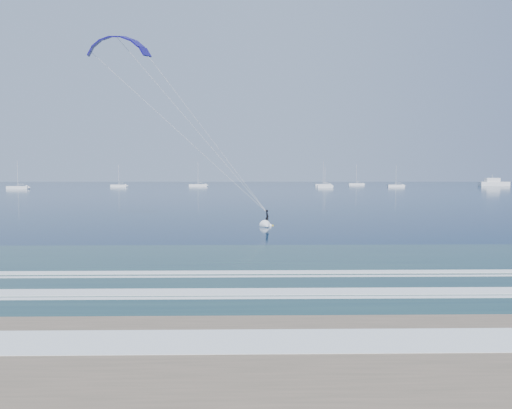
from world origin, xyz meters
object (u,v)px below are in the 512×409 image
object	(u,v)px
sailboat_7	(323,185)
sailboat_0	(18,187)
motor_yacht	(493,183)
kitesurfer_rig	(194,127)
sailboat_4	(356,184)
sailboat_1	(119,186)
sailboat_5	(396,186)
sailboat_2	(198,185)
sailboat_3	(325,186)

from	to	relation	value
sailboat_7	sailboat_0	bearing A→B (deg)	-159.58
sailboat_0	motor_yacht	bearing A→B (deg)	14.44
kitesurfer_rig	sailboat_4	distance (m)	233.68
sailboat_1	sailboat_5	xyz separation A→B (m)	(133.95, -2.83, 0.00)
kitesurfer_rig	sailboat_7	world-z (taller)	kitesurfer_rig
sailboat_5	sailboat_7	xyz separation A→B (m)	(-32.37, 17.07, 0.03)
sailboat_2	sailboat_3	bearing A→B (deg)	-24.35
sailboat_2	sailboat_7	size ratio (longest dim) A/B	0.93
sailboat_1	sailboat_4	size ratio (longest dim) A/B	0.86
motor_yacht	sailboat_7	xyz separation A→B (m)	(-94.08, -9.02, -1.00)
kitesurfer_rig	sailboat_2	bearing A→B (deg)	96.17
motor_yacht	sailboat_4	bearing A→B (deg)	162.04
sailboat_5	sailboat_1	bearing A→B (deg)	178.79
sailboat_4	sailboat_5	distance (m)	49.17
sailboat_0	sailboat_7	bearing A→B (deg)	20.42
sailboat_1	sailboat_7	distance (m)	102.57
sailboat_7	sailboat_5	bearing A→B (deg)	-27.81
sailboat_1	sailboat_4	distance (m)	134.35
sailboat_4	kitesurfer_rig	bearing A→B (deg)	-107.15
sailboat_1	sailboat_3	bearing A→B (deg)	-8.95
sailboat_1	sailboat_5	size ratio (longest dim) A/B	0.96
sailboat_0	sailboat_5	distance (m)	167.97
sailboat_2	sailboat_0	bearing A→B (deg)	-145.23
sailboat_0	sailboat_7	distance (m)	141.36
motor_yacht	sailboat_5	bearing A→B (deg)	-157.07
sailboat_1	sailboat_5	bearing A→B (deg)	-1.21
sailboat_4	sailboat_5	world-z (taller)	sailboat_4
sailboat_0	sailboat_7	size ratio (longest dim) A/B	0.87
motor_yacht	sailboat_4	distance (m)	72.90
sailboat_2	sailboat_4	world-z (taller)	sailboat_2
motor_yacht	sailboat_2	bearing A→B (deg)	-175.95
kitesurfer_rig	sailboat_0	distance (m)	167.72
sailboat_3	sailboat_2	bearing A→B (deg)	155.65
sailboat_2	sailboat_3	distance (m)	66.40
sailboat_3	sailboat_4	xyz separation A→B (m)	(28.85, 61.10, 0.01)
sailboat_0	sailboat_1	xyz separation A→B (m)	(30.90, 35.09, -0.01)
motor_yacht	sailboat_3	world-z (taller)	sailboat_3
kitesurfer_rig	sailboat_3	bearing A→B (deg)	76.13
sailboat_0	sailboat_4	bearing A→B (deg)	27.21
motor_yacht	sailboat_4	size ratio (longest dim) A/B	1.28
kitesurfer_rig	sailboat_7	bearing A→B (deg)	77.03
sailboat_0	sailboat_1	world-z (taller)	sailboat_0
sailboat_4	sailboat_3	bearing A→B (deg)	-115.28
kitesurfer_rig	sailboat_5	distance (m)	190.79
sailboat_5	sailboat_7	world-z (taller)	sailboat_7
sailboat_1	sailboat_3	world-z (taller)	sailboat_1
motor_yacht	sailboat_5	xyz separation A→B (m)	(-61.71, -26.10, -1.03)
sailboat_1	sailboat_5	distance (m)	133.98
kitesurfer_rig	sailboat_1	xyz separation A→B (m)	(-57.45, 177.37, -9.08)
kitesurfer_rig	motor_yacht	size ratio (longest dim) A/B	1.22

